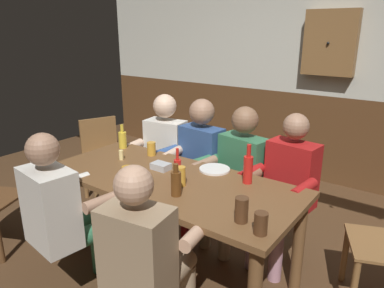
{
  "coord_description": "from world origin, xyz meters",
  "views": [
    {
      "loc": [
        1.54,
        -2.02,
        1.79
      ],
      "look_at": [
        0.0,
        0.08,
        0.95
      ],
      "focal_mm": 33.63,
      "sensor_mm": 36.0,
      "label": 1
    }
  ],
  "objects_px": {
    "bottle_0": "(248,168)",
    "pint_glass_1": "(151,149)",
    "person_1": "(196,159)",
    "wall_dart_cabinet": "(330,43)",
    "pint_glass_4": "(181,176)",
    "table_candle": "(121,155)",
    "bottle_3": "(178,169)",
    "person_0": "(162,151)",
    "chair_empty_near_left": "(104,157)",
    "person_5": "(147,253)",
    "pint_glass_3": "(261,223)",
    "pint_glass_0": "(127,174)",
    "bottle_1": "(123,139)",
    "dining_table": "(170,192)",
    "pint_glass_2": "(242,210)",
    "plate_0": "(215,169)",
    "bottle_2": "(176,183)",
    "condiment_caddy": "(161,166)",
    "person_2": "(237,170)",
    "person_4": "(63,211)",
    "person_3": "(286,184)"
  },
  "relations": [
    {
      "from": "person_3",
      "to": "pint_glass_3",
      "type": "height_order",
      "value": "person_3"
    },
    {
      "from": "condiment_caddy",
      "to": "pint_glass_2",
      "type": "height_order",
      "value": "pint_glass_2"
    },
    {
      "from": "person_5",
      "to": "plate_0",
      "type": "xyz_separation_m",
      "value": [
        -0.19,
        0.96,
        0.13
      ]
    },
    {
      "from": "chair_empty_near_left",
      "to": "bottle_2",
      "type": "distance_m",
      "value": 1.8
    },
    {
      "from": "person_2",
      "to": "person_4",
      "type": "bearing_deg",
      "value": 77.23
    },
    {
      "from": "person_2",
      "to": "chair_empty_near_left",
      "type": "height_order",
      "value": "person_2"
    },
    {
      "from": "bottle_0",
      "to": "pint_glass_1",
      "type": "bearing_deg",
      "value": 177.91
    },
    {
      "from": "person_2",
      "to": "table_candle",
      "type": "bearing_deg",
      "value": 48.27
    },
    {
      "from": "person_3",
      "to": "bottle_3",
      "type": "height_order",
      "value": "person_3"
    },
    {
      "from": "pint_glass_3",
      "to": "pint_glass_0",
      "type": "bearing_deg",
      "value": 175.95
    },
    {
      "from": "condiment_caddy",
      "to": "pint_glass_1",
      "type": "height_order",
      "value": "pint_glass_1"
    },
    {
      "from": "bottle_1",
      "to": "person_1",
      "type": "bearing_deg",
      "value": 32.36
    },
    {
      "from": "person_0",
      "to": "wall_dart_cabinet",
      "type": "xyz_separation_m",
      "value": [
        0.98,
        1.7,
        0.97
      ]
    },
    {
      "from": "condiment_caddy",
      "to": "pint_glass_0",
      "type": "height_order",
      "value": "pint_glass_0"
    },
    {
      "from": "dining_table",
      "to": "pint_glass_2",
      "type": "height_order",
      "value": "pint_glass_2"
    },
    {
      "from": "plate_0",
      "to": "person_4",
      "type": "bearing_deg",
      "value": -119.79
    },
    {
      "from": "pint_glass_0",
      "to": "plate_0",
      "type": "bearing_deg",
      "value": 53.77
    },
    {
      "from": "pint_glass_0",
      "to": "pint_glass_4",
      "type": "bearing_deg",
      "value": 24.39
    },
    {
      "from": "person_0",
      "to": "person_4",
      "type": "bearing_deg",
      "value": 93.25
    },
    {
      "from": "pint_glass_4",
      "to": "wall_dart_cabinet",
      "type": "xyz_separation_m",
      "value": [
        0.21,
        2.39,
        0.81
      ]
    },
    {
      "from": "person_3",
      "to": "wall_dart_cabinet",
      "type": "bearing_deg",
      "value": -73.99
    },
    {
      "from": "person_1",
      "to": "wall_dart_cabinet",
      "type": "height_order",
      "value": "wall_dart_cabinet"
    },
    {
      "from": "dining_table",
      "to": "person_3",
      "type": "height_order",
      "value": "person_3"
    },
    {
      "from": "pint_glass_4",
      "to": "table_candle",
      "type": "bearing_deg",
      "value": 170.86
    },
    {
      "from": "person_0",
      "to": "pint_glass_3",
      "type": "height_order",
      "value": "person_0"
    },
    {
      "from": "bottle_3",
      "to": "wall_dart_cabinet",
      "type": "relative_size",
      "value": 0.34
    },
    {
      "from": "dining_table",
      "to": "table_candle",
      "type": "distance_m",
      "value": 0.59
    },
    {
      "from": "person_0",
      "to": "chair_empty_near_left",
      "type": "distance_m",
      "value": 0.78
    },
    {
      "from": "table_candle",
      "to": "plate_0",
      "type": "height_order",
      "value": "table_candle"
    },
    {
      "from": "table_candle",
      "to": "condiment_caddy",
      "type": "distance_m",
      "value": 0.4
    },
    {
      "from": "person_3",
      "to": "person_1",
      "type": "bearing_deg",
      "value": 6.37
    },
    {
      "from": "person_5",
      "to": "pint_glass_0",
      "type": "distance_m",
      "value": 0.74
    },
    {
      "from": "chair_empty_near_left",
      "to": "pint_glass_0",
      "type": "relative_size",
      "value": 8.18
    },
    {
      "from": "condiment_caddy",
      "to": "plate_0",
      "type": "xyz_separation_m",
      "value": [
        0.34,
        0.23,
        -0.02
      ]
    },
    {
      "from": "pint_glass_4",
      "to": "bottle_2",
      "type": "bearing_deg",
      "value": -64.03
    },
    {
      "from": "person_2",
      "to": "bottle_3",
      "type": "relative_size",
      "value": 5.07
    },
    {
      "from": "person_5",
      "to": "wall_dart_cabinet",
      "type": "distance_m",
      "value": 3.14
    },
    {
      "from": "bottle_1",
      "to": "person_2",
      "type": "bearing_deg",
      "value": 19.93
    },
    {
      "from": "pint_glass_4",
      "to": "person_1",
      "type": "bearing_deg",
      "value": 117.88
    },
    {
      "from": "person_3",
      "to": "person_5",
      "type": "height_order",
      "value": "person_3"
    },
    {
      "from": "person_2",
      "to": "bottle_1",
      "type": "relative_size",
      "value": 5.58
    },
    {
      "from": "chair_empty_near_left",
      "to": "person_5",
      "type": "bearing_deg",
      "value": 77.61
    },
    {
      "from": "condiment_caddy",
      "to": "bottle_1",
      "type": "distance_m",
      "value": 0.65
    },
    {
      "from": "person_0",
      "to": "plate_0",
      "type": "bearing_deg",
      "value": 149.94
    },
    {
      "from": "dining_table",
      "to": "person_5",
      "type": "height_order",
      "value": "person_5"
    },
    {
      "from": "person_4",
      "to": "chair_empty_near_left",
      "type": "height_order",
      "value": "person_4"
    },
    {
      "from": "plate_0",
      "to": "pint_glass_4",
      "type": "distance_m",
      "value": 0.38
    },
    {
      "from": "person_4",
      "to": "person_2",
      "type": "bearing_deg",
      "value": 73.43
    },
    {
      "from": "person_3",
      "to": "bottle_3",
      "type": "xyz_separation_m",
      "value": [
        -0.56,
        -0.62,
        0.2
      ]
    },
    {
      "from": "wall_dart_cabinet",
      "to": "chair_empty_near_left",
      "type": "bearing_deg",
      "value": -134.1
    }
  ]
}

